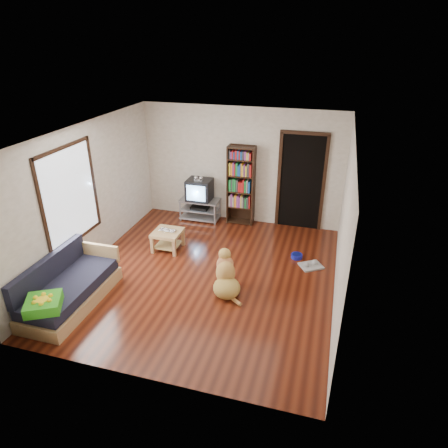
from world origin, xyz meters
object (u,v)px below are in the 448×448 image
(laptop, at_px, (167,231))
(tv_stand, at_px, (200,208))
(dog, at_px, (226,277))
(coffee_table, at_px, (168,237))
(bookshelf, at_px, (241,181))
(sofa, at_px, (69,289))
(dog_bowl, at_px, (297,256))
(crt_tv, at_px, (200,189))
(green_cushion, at_px, (44,304))
(grey_rag, at_px, (311,266))

(laptop, distance_m, tv_stand, 1.59)
(dog, bearing_deg, coffee_table, 144.90)
(bookshelf, height_order, sofa, bookshelf)
(coffee_table, relative_size, dog, 0.68)
(dog_bowl, height_order, dog, dog)
(dog_bowl, bearing_deg, dog, -125.80)
(dog_bowl, height_order, coffee_table, coffee_table)
(dog_bowl, distance_m, crt_tv, 2.78)
(tv_stand, height_order, crt_tv, crt_tv)
(green_cushion, relative_size, dog_bowl, 2.15)
(coffee_table, bearing_deg, green_cushion, -104.00)
(dog_bowl, relative_size, crt_tv, 0.38)
(crt_tv, relative_size, dog, 0.71)
(laptop, height_order, grey_rag, laptop)
(green_cushion, distance_m, grey_rag, 4.61)
(green_cushion, height_order, coffee_table, green_cushion)
(bookshelf, bearing_deg, sofa, -117.32)
(laptop, distance_m, bookshelf, 2.08)
(crt_tv, bearing_deg, green_cushion, -101.05)
(green_cushion, xyz_separation_m, sofa, (-0.12, 0.70, -0.24))
(sofa, xyz_separation_m, coffee_table, (0.82, 2.09, 0.02))
(laptop, relative_size, coffee_table, 0.61)
(crt_tv, xyz_separation_m, coffee_table, (-0.16, -1.57, -0.46))
(sofa, bearing_deg, grey_rag, 30.89)
(crt_tv, bearing_deg, sofa, -104.93)
(crt_tv, bearing_deg, dog, -62.56)
(green_cushion, xyz_separation_m, crt_tv, (0.85, 4.35, 0.24))
(crt_tv, relative_size, coffee_table, 1.05)
(dog_bowl, bearing_deg, bookshelf, 138.72)
(dog_bowl, bearing_deg, sofa, -144.04)
(tv_stand, bearing_deg, crt_tv, 90.00)
(laptop, bearing_deg, crt_tv, 88.44)
(bookshelf, relative_size, dog, 2.21)
(tv_stand, bearing_deg, sofa, -105.02)
(bookshelf, bearing_deg, crt_tv, -175.68)
(coffee_table, bearing_deg, dog_bowl, 8.06)
(sofa, bearing_deg, coffee_table, 68.58)
(green_cushion, xyz_separation_m, bookshelf, (1.80, 4.42, 0.50))
(dog_bowl, distance_m, grey_rag, 0.39)
(tv_stand, distance_m, crt_tv, 0.47)
(sofa, bearing_deg, laptop, 68.30)
(dog_bowl, relative_size, bookshelf, 0.12)
(crt_tv, height_order, coffee_table, crt_tv)
(grey_rag, height_order, tv_stand, tv_stand)
(bookshelf, bearing_deg, grey_rag, -41.03)
(dog_bowl, bearing_deg, tv_stand, 153.81)
(tv_stand, bearing_deg, green_cushion, -101.11)
(coffee_table, bearing_deg, bookshelf, 55.98)
(green_cushion, bearing_deg, grey_rag, 10.59)
(green_cushion, distance_m, dog, 2.81)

